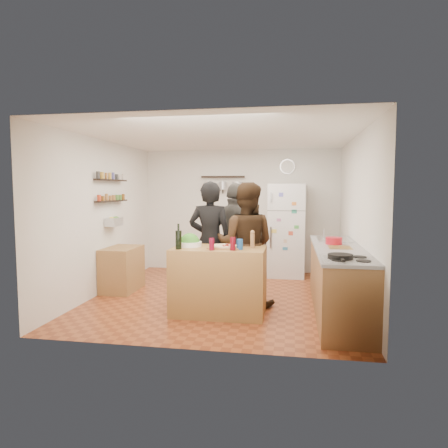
% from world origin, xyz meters
% --- Properties ---
extents(room_shell, '(4.20, 4.20, 4.20)m').
position_xyz_m(room_shell, '(0.00, 0.39, 1.25)').
color(room_shell, brown).
rests_on(room_shell, ground).
extents(prep_island, '(1.25, 0.72, 0.91)m').
position_xyz_m(prep_island, '(0.09, -0.83, 0.46)').
color(prep_island, olive).
rests_on(prep_island, floor).
extents(pizza_board, '(0.42, 0.34, 0.02)m').
position_xyz_m(pizza_board, '(0.17, -0.85, 0.92)').
color(pizza_board, brown).
rests_on(pizza_board, prep_island).
extents(pizza, '(0.34, 0.34, 0.02)m').
position_xyz_m(pizza, '(0.17, -0.85, 0.94)').
color(pizza, beige).
rests_on(pizza, pizza_board).
extents(salad_bowl, '(0.33, 0.33, 0.07)m').
position_xyz_m(salad_bowl, '(-0.33, -0.78, 0.94)').
color(salad_bowl, white).
rests_on(salad_bowl, prep_island).
extents(wine_bottle, '(0.08, 0.08, 0.25)m').
position_xyz_m(wine_bottle, '(-0.41, -1.05, 1.03)').
color(wine_bottle, black).
rests_on(wine_bottle, prep_island).
extents(wine_glass_near, '(0.07, 0.07, 0.16)m').
position_xyz_m(wine_glass_near, '(0.04, -1.07, 0.99)').
color(wine_glass_near, maroon).
rests_on(wine_glass_near, prep_island).
extents(wine_glass_far, '(0.07, 0.07, 0.17)m').
position_xyz_m(wine_glass_far, '(0.31, -1.03, 1.00)').
color(wine_glass_far, '#5F0813').
rests_on(wine_glass_far, prep_island).
extents(pepper_mill, '(0.06, 0.06, 0.19)m').
position_xyz_m(pepper_mill, '(0.54, -0.78, 1.01)').
color(pepper_mill, olive).
rests_on(pepper_mill, prep_island).
extents(salt_canister, '(0.08, 0.08, 0.14)m').
position_xyz_m(salt_canister, '(0.39, -0.95, 0.98)').
color(salt_canister, '#194B8B').
rests_on(salt_canister, prep_island).
extents(person_left, '(0.68, 0.47, 1.82)m').
position_xyz_m(person_left, '(-0.15, -0.24, 0.91)').
color(person_left, black).
rests_on(person_left, floor).
extents(person_center, '(0.92, 0.74, 1.80)m').
position_xyz_m(person_center, '(0.40, -0.36, 0.90)').
color(person_center, black).
rests_on(person_center, floor).
extents(person_back, '(1.14, 0.80, 1.80)m').
position_xyz_m(person_back, '(0.19, 0.15, 0.90)').
color(person_back, '#32302C').
rests_on(person_back, floor).
extents(counter_run, '(0.63, 2.63, 0.90)m').
position_xyz_m(counter_run, '(1.70, -0.55, 0.45)').
color(counter_run, '#9E7042').
rests_on(counter_run, floor).
extents(stove_top, '(0.60, 0.62, 0.02)m').
position_xyz_m(stove_top, '(1.70, -1.50, 0.91)').
color(stove_top, white).
rests_on(stove_top, counter_run).
extents(skillet, '(0.28, 0.28, 0.05)m').
position_xyz_m(skillet, '(1.60, -1.51, 0.95)').
color(skillet, black).
rests_on(skillet, stove_top).
extents(sink, '(0.50, 0.80, 0.03)m').
position_xyz_m(sink, '(1.70, 0.30, 0.92)').
color(sink, silver).
rests_on(sink, counter_run).
extents(cutting_board, '(0.30, 0.40, 0.02)m').
position_xyz_m(cutting_board, '(1.70, -0.59, 0.91)').
color(cutting_board, olive).
rests_on(cutting_board, counter_run).
extents(red_bowl, '(0.23, 0.23, 0.10)m').
position_xyz_m(red_bowl, '(1.65, -0.28, 0.97)').
color(red_bowl, '#B41421').
rests_on(red_bowl, counter_run).
extents(fridge, '(0.70, 0.68, 1.80)m').
position_xyz_m(fridge, '(0.95, 1.75, 0.90)').
color(fridge, white).
rests_on(fridge, floor).
extents(wall_clock, '(0.30, 0.03, 0.30)m').
position_xyz_m(wall_clock, '(0.95, 2.08, 2.15)').
color(wall_clock, silver).
rests_on(wall_clock, back_wall).
extents(spice_shelf_lower, '(0.12, 1.00, 0.02)m').
position_xyz_m(spice_shelf_lower, '(-1.93, 0.20, 1.50)').
color(spice_shelf_lower, black).
rests_on(spice_shelf_lower, left_wall).
extents(spice_shelf_upper, '(0.12, 1.00, 0.02)m').
position_xyz_m(spice_shelf_upper, '(-1.93, 0.20, 1.85)').
color(spice_shelf_upper, black).
rests_on(spice_shelf_upper, left_wall).
extents(produce_basket, '(0.18, 0.35, 0.14)m').
position_xyz_m(produce_basket, '(-1.90, 0.20, 1.15)').
color(produce_basket, silver).
rests_on(produce_basket, left_wall).
extents(side_table, '(0.50, 0.80, 0.73)m').
position_xyz_m(side_table, '(-1.74, 0.12, 0.36)').
color(side_table, '#986C3F').
rests_on(side_table, floor).
extents(pot_rack, '(0.90, 0.04, 0.04)m').
position_xyz_m(pot_rack, '(-0.35, 2.00, 1.95)').
color(pot_rack, black).
rests_on(pot_rack, back_wall).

